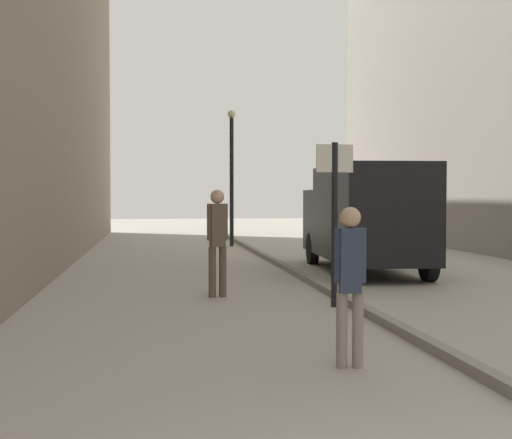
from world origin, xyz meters
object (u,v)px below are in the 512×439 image
(delivery_van, at_px, (364,216))
(street_sign_post, at_px, (335,209))
(lamp_post, at_px, (232,169))
(pedestrian_main_foreground, at_px, (350,275))
(pedestrian_mid_block, at_px, (217,235))

(delivery_van, xyz_separation_m, street_sign_post, (-1.99, -4.82, 0.24))
(street_sign_post, distance_m, lamp_post, 13.53)
(pedestrian_main_foreground, bearing_deg, delivery_van, 79.35)
(pedestrian_main_foreground, distance_m, lamp_post, 17.41)
(delivery_van, relative_size, lamp_post, 1.17)
(pedestrian_mid_block, distance_m, delivery_van, 5.11)
(lamp_post, bearing_deg, delivery_van, -76.23)
(delivery_van, bearing_deg, pedestrian_mid_block, -133.78)
(pedestrian_mid_block, xyz_separation_m, lamp_post, (1.61, 12.15, 1.64))
(pedestrian_mid_block, height_order, delivery_van, delivery_van)
(street_sign_post, bearing_deg, lamp_post, -92.53)
(delivery_van, bearing_deg, lamp_post, 106.85)
(street_sign_post, height_order, lamp_post, lamp_post)
(pedestrian_mid_block, distance_m, lamp_post, 12.36)
(pedestrian_mid_block, bearing_deg, street_sign_post, -47.41)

